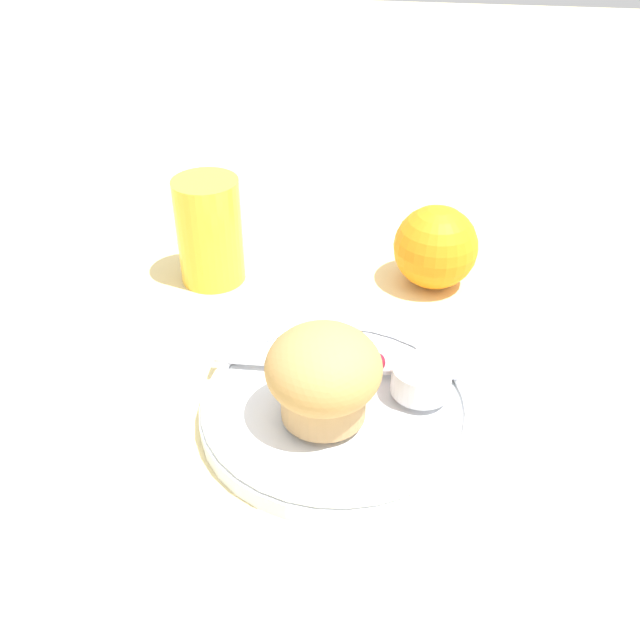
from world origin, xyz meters
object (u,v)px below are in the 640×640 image
object	(u,v)px
orange_fruit	(436,247)
juice_glass	(209,231)
butter_knife	(339,363)
muffin	(323,375)

from	to	relation	value
orange_fruit	juice_glass	size ratio (longest dim) A/B	0.77
butter_knife	orange_fruit	xyz separation A→B (m)	(0.07, 0.16, 0.02)
muffin	butter_knife	bearing A→B (deg)	85.67
butter_knife	orange_fruit	size ratio (longest dim) A/B	2.47
muffin	butter_knife	world-z (taller)	muffin
muffin	juice_glass	xyz separation A→B (m)	(-0.14, 0.20, -0.00)
muffin	butter_knife	size ratio (longest dim) A/B	0.41
muffin	orange_fruit	world-z (taller)	muffin
orange_fruit	juice_glass	world-z (taller)	juice_glass
orange_fruit	butter_knife	bearing A→B (deg)	-113.07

